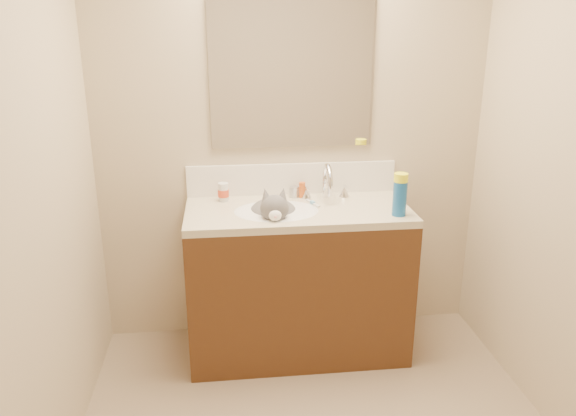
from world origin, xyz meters
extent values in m
cube|color=tan|center=(0.00, 1.25, 1.25)|extent=(2.20, 0.04, 2.50)
cube|color=tan|center=(-1.10, 0.00, 1.25)|extent=(0.04, 2.50, 2.50)
cube|color=#452713|center=(0.00, 0.97, 0.41)|extent=(1.20, 0.55, 0.82)
cube|color=beige|center=(0.00, 0.97, 0.84)|extent=(1.20, 0.55, 0.04)
ellipsoid|color=white|center=(-0.12, 0.94, 0.79)|extent=(0.45, 0.36, 0.14)
cylinder|color=silver|center=(0.18, 1.16, 0.92)|extent=(0.04, 0.04, 0.11)
torus|color=silver|center=(0.18, 1.09, 0.97)|extent=(0.03, 0.20, 0.20)
cylinder|color=silver|center=(0.18, 1.01, 0.94)|extent=(0.03, 0.03, 0.06)
cone|color=silver|center=(0.07, 1.16, 0.89)|extent=(0.06, 0.06, 0.06)
cone|color=silver|center=(0.29, 1.16, 0.89)|extent=(0.06, 0.06, 0.06)
ellipsoid|color=#555255|center=(-0.13, 0.99, 0.81)|extent=(0.29, 0.32, 0.21)
ellipsoid|color=#555255|center=(-0.14, 0.84, 0.91)|extent=(0.15, 0.14, 0.14)
ellipsoid|color=#555255|center=(-0.14, 0.91, 0.87)|extent=(0.11, 0.11, 0.13)
cone|color=#555255|center=(-0.18, 0.86, 0.98)|extent=(0.07, 0.07, 0.09)
cone|color=#555255|center=(-0.10, 0.86, 0.98)|extent=(0.07, 0.07, 0.09)
ellipsoid|color=white|center=(-0.14, 0.78, 0.89)|extent=(0.07, 0.05, 0.06)
ellipsoid|color=white|center=(-0.14, 0.88, 0.81)|extent=(0.11, 0.07, 0.12)
sphere|color=pink|center=(-0.14, 0.76, 0.89)|extent=(0.01, 0.01, 0.01)
cylinder|color=#555255|center=(0.00, 0.97, 0.75)|extent=(0.09, 0.22, 0.04)
cube|color=white|center=(0.00, 1.24, 0.95)|extent=(1.20, 0.02, 0.18)
cube|color=white|center=(0.00, 1.24, 1.54)|extent=(0.90, 0.02, 0.80)
cylinder|color=silver|center=(-0.40, 1.15, 0.91)|extent=(0.06, 0.06, 0.10)
cylinder|color=#D44223|center=(-0.40, 1.15, 0.91)|extent=(0.07, 0.07, 0.04)
cylinder|color=#B7B7BC|center=(0.00, 1.17, 0.89)|extent=(0.06, 0.06, 0.06)
cylinder|color=#D15618|center=(0.05, 1.16, 0.90)|extent=(0.05, 0.05, 0.09)
cube|color=silver|center=(0.09, 1.04, 0.86)|extent=(0.06, 0.13, 0.01)
cube|color=#6BB0E4|center=(0.09, 1.04, 0.87)|extent=(0.03, 0.04, 0.02)
cylinder|color=#1756A1|center=(0.50, 0.80, 0.96)|extent=(0.08, 0.08, 0.19)
cylinder|color=#FDFF1A|center=(0.50, 0.80, 1.06)|extent=(0.08, 0.08, 0.04)
camera|label=1|loc=(-0.38, -1.85, 1.82)|focal=35.00mm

